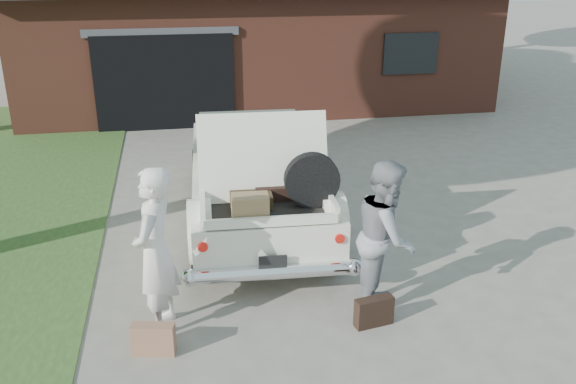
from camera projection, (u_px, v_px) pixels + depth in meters
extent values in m
plane|color=gray|center=(297.00, 292.00, 7.54)|extent=(90.00, 90.00, 0.00)
cube|color=brown|center=(251.00, 42.00, 17.68)|extent=(12.00, 7.00, 3.00)
cube|color=black|center=(165.00, 82.00, 14.23)|extent=(3.20, 0.30, 2.20)
cube|color=#4C4C51|center=(161.00, 32.00, 13.75)|extent=(3.50, 0.12, 0.18)
cube|color=black|center=(410.00, 54.00, 15.04)|extent=(1.40, 0.08, 1.00)
cube|color=white|center=(255.00, 182.00, 9.42)|extent=(2.12, 4.99, 0.64)
cube|color=#BAB9A4|center=(252.00, 141.00, 9.49)|extent=(1.72, 2.04, 0.51)
cube|color=black|center=(248.00, 127.00, 10.35)|extent=(1.52, 0.16, 0.43)
cube|color=black|center=(258.00, 161.00, 8.63)|extent=(1.52, 0.16, 0.43)
cylinder|color=black|center=(200.00, 250.00, 7.88)|extent=(0.25, 0.66, 0.65)
cylinder|color=black|center=(330.00, 242.00, 8.10)|extent=(0.25, 0.66, 0.65)
cylinder|color=black|center=(199.00, 167.00, 10.95)|extent=(0.25, 0.66, 0.65)
cylinder|color=black|center=(294.00, 163.00, 11.17)|extent=(0.25, 0.66, 0.65)
cylinder|color=silver|center=(273.00, 272.00, 7.20)|extent=(2.02, 0.28, 0.18)
cylinder|color=#A5140F|center=(203.00, 246.00, 7.02)|extent=(0.12, 0.10, 0.12)
cylinder|color=#A5140F|center=(339.00, 237.00, 7.23)|extent=(0.12, 0.10, 0.12)
cube|color=black|center=(273.00, 262.00, 7.13)|extent=(0.33, 0.04, 0.17)
cube|color=black|center=(267.00, 208.00, 7.58)|extent=(1.57, 1.16, 0.04)
cube|color=white|center=(203.00, 204.00, 7.45)|extent=(0.12, 1.08, 0.18)
cube|color=white|center=(329.00, 198.00, 7.64)|extent=(0.12, 1.08, 0.18)
cube|color=white|center=(271.00, 221.00, 7.06)|extent=(1.57, 0.14, 0.12)
cube|color=white|center=(263.00, 157.00, 7.71)|extent=(1.67, 0.48, 1.08)
cube|color=#3D2D1A|center=(251.00, 200.00, 7.55)|extent=(0.53, 0.36, 0.17)
cube|color=#9C7B4F|center=(250.00, 207.00, 7.17)|extent=(0.45, 0.31, 0.30)
cube|color=black|center=(277.00, 190.00, 7.85)|extent=(0.60, 0.41, 0.18)
cylinder|color=black|center=(312.00, 180.00, 7.47)|extent=(0.69, 0.19, 0.69)
imported|color=white|center=(155.00, 252.00, 6.48)|extent=(0.65, 0.80, 1.89)
imported|color=gray|center=(386.00, 236.00, 6.94)|extent=(0.96, 1.07, 1.80)
cube|color=#9B6A4F|center=(153.00, 339.00, 6.32)|extent=(0.47, 0.24, 0.35)
cube|color=black|center=(374.00, 312.00, 6.81)|extent=(0.46, 0.22, 0.34)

